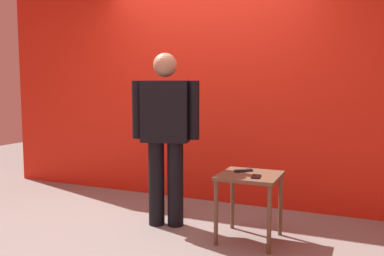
{
  "coord_description": "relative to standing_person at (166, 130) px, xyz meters",
  "views": [
    {
      "loc": [
        1.71,
        -3.06,
        1.33
      ],
      "look_at": [
        0.14,
        0.55,
        0.94
      ],
      "focal_mm": 37.65,
      "sensor_mm": 36.0,
      "label": 1
    }
  ],
  "objects": [
    {
      "name": "tv_remote",
      "position": [
        0.77,
        0.01,
        -0.33
      ],
      "size": [
        0.15,
        0.15,
        0.02
      ],
      "primitive_type": "cube",
      "rotation": [
        0.0,
        0.0,
        -0.76
      ],
      "color": "black",
      "rests_on": "side_table"
    },
    {
      "name": "side_table",
      "position": [
        0.85,
        -0.06,
        -0.43
      ],
      "size": [
        0.51,
        0.51,
        0.59
      ],
      "color": "brown",
      "rests_on": "ground_plane"
    },
    {
      "name": "standing_person",
      "position": [
        0.0,
        0.0,
        0.0
      ],
      "size": [
        0.66,
        0.33,
        1.66
      ],
      "color": "black",
      "rests_on": "ground_plane"
    },
    {
      "name": "back_wall_red",
      "position": [
        0.04,
        1.02,
        0.6
      ],
      "size": [
        5.76,
        0.12,
        3.06
      ],
      "primitive_type": "cube",
      "color": "red",
      "rests_on": "ground_plane"
    },
    {
      "name": "ground_plane",
      "position": [
        0.04,
        -0.33,
        -0.93
      ],
      "size": [
        12.0,
        12.0,
        0.0
      ],
      "primitive_type": "plane",
      "color": "gray"
    },
    {
      "name": "cell_phone",
      "position": [
        0.93,
        -0.16,
        -0.33
      ],
      "size": [
        0.09,
        0.15,
        0.01
      ],
      "primitive_type": "cube",
      "rotation": [
        0.0,
        0.0,
        0.14
      ],
      "color": "black",
      "rests_on": "side_table"
    }
  ]
}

